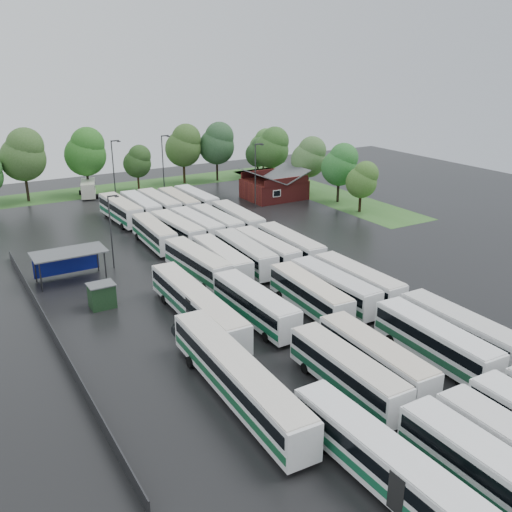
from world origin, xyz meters
TOP-DOWN VIEW (x-y plane):
  - ground at (0.00, 0.00)m, footprint 160.00×160.00m
  - brick_building at (24.00, 42.77)m, footprint 10.07×8.60m
  - wash_shed at (-17.20, 22.02)m, footprint 8.20×4.20m
  - utility_hut at (-16.20, 12.60)m, footprint 2.70×2.20m
  - grass_strip_north at (2.00, 64.80)m, footprint 80.00×10.00m
  - grass_strip_east at (34.00, 42.80)m, footprint 10.00×50.00m
  - west_fence at (-22.20, 8.00)m, footprint 0.10×50.00m
  - bus_r0c0 at (-4.50, -25.94)m, footprint 2.76×12.54m
  - bus_r1c0 at (-4.42, -12.60)m, footprint 2.67×12.03m
  - bus_r1c1 at (-1.16, -12.19)m, footprint 2.98×12.18m
  - bus_r1c3 at (5.07, -12.74)m, footprint 3.10×12.60m
  - bus_r1c4 at (8.56, -12.40)m, footprint 2.78×12.46m
  - bus_r2c0 at (-4.35, 1.50)m, footprint 2.79×12.45m
  - bus_r2c2 at (1.80, 0.92)m, footprint 3.15×12.18m
  - bus_r2c3 at (5.03, 1.13)m, footprint 2.83×12.22m
  - bus_r2c4 at (8.20, 1.05)m, footprint 2.78×12.25m
  - bus_r3c0 at (-4.22, 14.89)m, footprint 3.24×12.41m
  - bus_r3c1 at (-1.24, 14.62)m, footprint 3.01×12.09m
  - bus_r3c2 at (2.15, 14.89)m, footprint 3.21×12.44m
  - bus_r3c3 at (5.16, 14.86)m, footprint 2.58×12.09m
  - bus_r3c4 at (8.52, 14.54)m, footprint 2.94×12.43m
  - bus_r4c0 at (-4.36, 28.48)m, footprint 2.98×12.02m
  - bus_r4c1 at (-1.05, 28.24)m, footprint 3.18×12.29m
  - bus_r4c2 at (2.00, 28.44)m, footprint 2.98×12.19m
  - bus_r4c3 at (5.14, 28.40)m, footprint 2.65×12.07m
  - bus_r4c4 at (8.45, 28.25)m, footprint 3.23×12.68m
  - bus_r5c0 at (-4.54, 42.21)m, footprint 3.14×12.67m
  - bus_r5c1 at (-1.26, 42.30)m, footprint 2.63×12.25m
  - bus_r5c2 at (1.84, 42.26)m, footprint 2.85×12.35m
  - bus_r5c3 at (5.05, 41.83)m, footprint 2.69×12.02m
  - bus_r5c4 at (8.35, 42.23)m, footprint 2.73×11.97m
  - artic_bus_west_a at (-9.07, -23.26)m, footprint 2.89×17.91m
  - artic_bus_west_b at (-9.22, 4.36)m, footprint 2.84×18.11m
  - artic_bus_west_c at (-12.19, -9.15)m, footprint 3.31×19.00m
  - minibus at (-4.42, 61.25)m, footprint 4.13×6.98m
  - tree_north_1 at (-14.38, 63.20)m, footprint 7.81×7.81m
  - tree_north_2 at (-3.76, 62.86)m, footprint 7.47×7.47m
  - tree_north_3 at (5.36, 61.39)m, footprint 5.23×5.23m
  - tree_north_4 at (15.47, 62.62)m, footprint 7.13×7.13m
  - tree_north_5 at (22.22, 61.37)m, footprint 7.19×7.19m
  - tree_north_6 at (32.94, 60.77)m, footprint 6.03×6.03m
  - tree_east_0 at (31.52, 27.72)m, footprint 5.15×5.11m
  - tree_east_1 at (32.56, 34.83)m, footprint 6.26×6.26m
  - tree_east_2 at (31.82, 43.03)m, footprint 6.38×6.38m
  - tree_east_3 at (30.23, 53.29)m, footprint 6.83×6.83m
  - tree_east_4 at (30.54, 59.06)m, footprint 5.19×5.16m
  - lamp_post_ne at (17.85, 38.77)m, footprint 1.67×0.33m
  - lamp_post_nw at (-11.59, 23.12)m, footprint 1.40×0.27m
  - lamp_post_back_w at (-1.61, 53.59)m, footprint 1.69×0.33m
  - lamp_post_back_e at (8.06, 55.20)m, footprint 1.68×0.33m
  - puddle_0 at (-3.89, -22.86)m, footprint 3.71×3.71m
  - puddle_2 at (-9.11, 2.89)m, footprint 6.54×6.54m
  - puddle_3 at (7.04, -1.26)m, footprint 2.93×2.93m

SIDE VIEW (x-z plane):
  - ground at x=0.00m, z-range 0.00..0.00m
  - puddle_0 at x=-3.89m, z-range 0.00..0.01m
  - puddle_2 at x=-9.11m, z-range 0.00..0.01m
  - puddle_3 at x=7.04m, z-range 0.00..0.01m
  - grass_strip_north at x=2.00m, z-range 0.00..0.01m
  - grass_strip_east at x=34.00m, z-range 0.00..0.01m
  - west_fence at x=-22.20m, z-range 0.00..1.20m
  - utility_hut at x=-16.20m, z-range 0.01..2.63m
  - minibus at x=-4.42m, z-range 0.16..3.03m
  - bus_r4c0 at x=-4.36m, z-range 0.17..3.49m
  - bus_r5c4 at x=8.35m, z-range 0.17..3.49m
  - bus_r5c3 at x=5.05m, z-range 0.17..3.50m
  - bus_r1c0 at x=-4.42m, z-range 0.17..3.51m
  - bus_r3c1 at x=-1.24m, z-range 0.17..3.51m
  - artic_bus_west_a at x=-9.07m, z-range 0.18..3.50m
  - bus_r4c3 at x=5.14m, z-range 0.17..3.52m
  - bus_r2c2 at x=1.80m, z-range 0.17..3.53m
  - bus_r3c3 at x=5.16m, z-range 0.17..3.53m
  - bus_r1c1 at x=-1.16m, z-range 0.17..3.54m
  - bus_r4c2 at x=2.00m, z-range 0.17..3.54m
  - artic_bus_west_b at x=-9.22m, z-range 0.18..3.54m
  - bus_r2c3 at x=5.03m, z-range 0.17..3.56m
  - bus_r4c1 at x=-1.05m, z-range 0.17..3.56m
  - brick_building at x=24.00m, z-range -0.83..4.56m
  - bus_r2c4 at x=8.20m, z-range 0.17..3.57m
  - bus_r5c1 at x=-1.26m, z-range 0.17..3.58m
  - bus_r3c0 at x=-4.22m, z-range 0.17..3.59m
  - bus_r5c2 at x=1.84m, z-range 0.17..3.59m
  - bus_r3c2 at x=2.15m, z-range 0.17..3.60m
  - bus_r3c4 at x=8.52m, z-range 0.17..3.62m
  - bus_r2c0 at x=-4.35m, z-range 0.17..3.63m
  - bus_r1c4 at x=8.56m, z-range 0.17..3.63m
  - bus_r1c3 at x=5.07m, z-range 0.17..3.66m
  - bus_r0c0 at x=-4.50m, z-range 0.17..3.66m
  - bus_r4c4 at x=8.45m, z-range 0.17..3.67m
  - bus_r5c0 at x=-4.54m, z-range 0.18..3.68m
  - artic_bus_west_c at x=-12.19m, z-range 0.19..3.70m
  - wash_shed at x=-17.20m, z-range 1.20..4.78m
  - lamp_post_nw at x=-11.59m, z-range 0.73..9.84m
  - tree_east_0 at x=31.52m, z-range 1.21..9.68m
  - tree_east_4 at x=30.54m, z-range 1.22..9.77m
  - tree_north_3 at x=5.36m, z-range 1.24..9.90m
  - lamp_post_ne at x=17.85m, z-range 0.87..11.73m
  - lamp_post_back_e at x=8.06m, z-range 0.88..11.81m
  - lamp_post_back_w at x=-1.61m, z-range 0.88..11.85m
  - tree_north_6 at x=32.94m, z-range 1.43..11.42m
  - tree_east_1 at x=32.56m, z-range 1.48..11.86m
  - tree_east_2 at x=31.82m, z-range 1.51..12.08m
  - tree_east_3 at x=30.23m, z-range 1.62..12.93m
  - tree_north_4 at x=15.47m, z-range 1.69..13.50m
  - tree_north_5 at x=22.22m, z-range 1.71..13.61m
  - tree_north_2 at x=-3.76m, z-range 1.78..14.14m
  - tree_north_1 at x=-14.38m, z-range 1.85..14.78m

